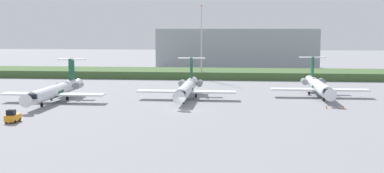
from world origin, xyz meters
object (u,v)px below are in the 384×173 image
at_px(antenna_mast, 201,49).
at_px(baggage_tug, 12,117).
at_px(regional_jet_fourth, 318,86).
at_px(safety_cone_front_marker, 327,107).
at_px(safety_cone_mid_marker, 343,107).
at_px(regional_jet_second, 56,90).
at_px(regional_jet_third, 187,88).

xyz_separation_m(antenna_mast, baggage_tug, (-27.03, -75.55, -8.90)).
xyz_separation_m(regional_jet_fourth, safety_cone_front_marker, (-1.15, -17.87, -2.26)).
height_order(regional_jet_fourth, safety_cone_front_marker, regional_jet_fourth).
distance_m(safety_cone_front_marker, safety_cone_mid_marker, 3.41).
relative_size(regional_jet_second, safety_cone_front_marker, 56.36).
bearing_deg(regional_jet_third, safety_cone_front_marker, -20.36).
distance_m(baggage_tug, safety_cone_front_marker, 60.69).
bearing_deg(regional_jet_third, baggage_tug, -130.55).
height_order(regional_jet_third, regional_jet_fourth, same).
relative_size(regional_jet_second, regional_jet_third, 1.00).
bearing_deg(regional_jet_third, safety_cone_mid_marker, -18.21).
height_order(regional_jet_second, safety_cone_mid_marker, regional_jet_second).
height_order(antenna_mast, safety_cone_mid_marker, antenna_mast).
distance_m(regional_jet_fourth, baggage_tug, 69.81).
height_order(antenna_mast, baggage_tug, antenna_mast).
bearing_deg(regional_jet_second, safety_cone_front_marker, -3.68).
relative_size(regional_jet_third, regional_jet_fourth, 1.00).
distance_m(regional_jet_second, antenna_mast, 59.10).
xyz_separation_m(regional_jet_second, safety_cone_front_marker, (58.70, -3.78, -2.26)).
bearing_deg(baggage_tug, safety_cone_mid_marker, 18.93).
height_order(regional_jet_second, regional_jet_fourth, same).
bearing_deg(antenna_mast, regional_jet_fourth, -49.92).
distance_m(regional_jet_fourth, antenna_mast, 49.01).
bearing_deg(safety_cone_mid_marker, antenna_mast, 121.40).
distance_m(regional_jet_second, baggage_tug, 24.49).
bearing_deg(regional_jet_fourth, safety_cone_mid_marker, -82.76).
bearing_deg(antenna_mast, safety_cone_mid_marker, -58.60).
distance_m(regional_jet_fourth, safety_cone_mid_marker, 18.01).
distance_m(antenna_mast, safety_cone_front_marker, 63.36).
bearing_deg(regional_jet_second, regional_jet_fourth, 13.25).
height_order(regional_jet_fourth, safety_cone_mid_marker, regional_jet_fourth).
bearing_deg(baggage_tug, antenna_mast, 70.32).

